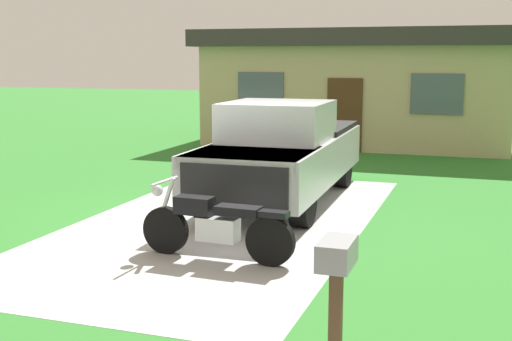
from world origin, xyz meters
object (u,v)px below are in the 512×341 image
pickup_truck (284,151)px  neighbor_house (361,86)px  motorcycle (215,225)px  mailbox (336,274)px

pickup_truck → neighbor_house: neighbor_house is taller
motorcycle → neighbor_house: (-0.45, 13.28, 1.32)m
motorcycle → mailbox: mailbox is taller
pickup_truck → mailbox: 7.32m
mailbox → neighbor_house: neighbor_house is taller
motorcycle → mailbox: (2.29, -2.98, 0.51)m
pickup_truck → neighbor_house: (-0.24, 9.37, 0.84)m
neighbor_house → motorcycle: bearing=-88.1°
motorcycle → pickup_truck: (-0.21, 3.91, 0.48)m
motorcycle → pickup_truck: bearing=93.0°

